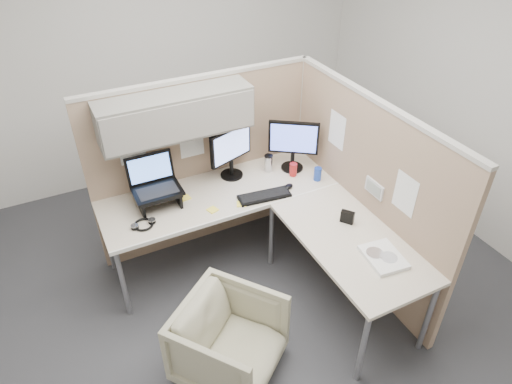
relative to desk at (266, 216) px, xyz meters
name	(u,v)px	position (x,y,z in m)	size (l,w,h in m)	color
ground	(259,290)	(-0.12, -0.13, -0.69)	(4.50, 4.50, 0.00)	#323337
partition_back	(191,142)	(-0.34, 0.70, 0.41)	(2.00, 0.36, 1.63)	#9F8168
partition_right	(361,190)	(0.78, -0.19, 0.13)	(0.07, 2.03, 1.63)	#9F8168
desk	(266,216)	(0.00, 0.00, 0.00)	(2.00, 1.98, 0.73)	beige
office_chair	(230,338)	(-0.64, -0.70, -0.35)	(0.65, 0.61, 0.67)	#BAB594
monitor_left	(231,149)	(-0.03, 0.59, 0.32)	(0.43, 0.20, 0.47)	black
monitor_right	(293,142)	(0.51, 0.46, 0.32)	(0.38, 0.28, 0.47)	black
laptop_station	(156,188)	(-0.74, 0.49, 0.19)	(0.38, 0.33, 0.40)	black
keyboard	(264,196)	(0.08, 0.18, 0.05)	(0.44, 0.15, 0.02)	black
mouse	(288,186)	(0.32, 0.20, 0.06)	(0.09, 0.06, 0.03)	black
travel_mug	(268,163)	(0.30, 0.52, 0.12)	(0.08, 0.08, 0.16)	silver
soda_can_green	(318,174)	(0.61, 0.20, 0.10)	(0.07, 0.07, 0.12)	#1E3FA5
soda_can_silver	(293,170)	(0.46, 0.36, 0.10)	(0.07, 0.07, 0.12)	#B21E1E
sticky_note_a	(213,210)	(-0.37, 0.21, 0.05)	(0.08, 0.08, 0.01)	#FCE742
sticky_note_c	(185,198)	(-0.51, 0.46, 0.05)	(0.08, 0.08, 0.01)	#FCE742
sticky_note_b	(241,204)	(-0.13, 0.17, 0.05)	(0.08, 0.08, 0.01)	#FCE742
headphones	(144,224)	(-0.92, 0.26, 0.06)	(0.19, 0.17, 0.03)	black
paper_stack	(383,257)	(0.49, -0.84, 0.06)	(0.28, 0.34, 0.03)	white
desk_clock	(347,217)	(0.50, -0.40, 0.09)	(0.09, 0.11, 0.10)	black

